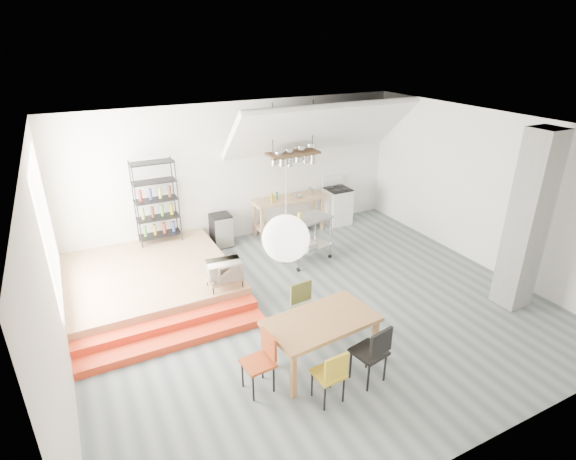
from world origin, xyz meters
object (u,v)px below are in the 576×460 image
rolling_cart (307,233)px  stove (337,205)px  dining_table (321,324)px  mini_fridge (221,230)px

rolling_cart → stove: bearing=28.1°
dining_table → rolling_cart: (1.43, 2.97, -0.04)m
dining_table → rolling_cart: size_ratio=1.52×
dining_table → mini_fridge: (0.04, 4.54, -0.30)m
stove → rolling_cart: bearing=-138.7°
dining_table → stove: bearing=49.6°
rolling_cart → mini_fridge: 2.11m
stove → dining_table: 5.50m
rolling_cart → mini_fridge: bearing=118.3°
stove → rolling_cart: 2.32m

